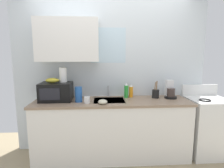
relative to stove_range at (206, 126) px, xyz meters
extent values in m
cube|color=silver|center=(-1.51, 0.35, 0.79)|extent=(3.10, 0.10, 2.50)
cube|color=white|center=(-2.15, 0.14, 1.33)|extent=(0.91, 0.32, 0.62)
cube|color=silver|center=(-1.55, 0.31, 1.27)|extent=(0.56, 0.02, 0.55)
cube|color=white|center=(-1.51, 0.00, -0.03)|extent=(2.30, 0.60, 0.86)
cube|color=#8C725B|center=(-1.51, 0.00, 0.42)|extent=(2.33, 0.63, 0.03)
cube|color=#9EA0A5|center=(-1.55, 0.02, 0.37)|extent=(0.46, 0.38, 0.14)
cylinder|color=#B2B5BA|center=(-1.55, 0.24, 0.53)|extent=(0.03, 0.03, 0.18)
cube|color=white|center=(0.00, 0.00, -0.01)|extent=(0.60, 0.60, 0.90)
torus|color=black|center=(-0.12, -0.10, 0.45)|extent=(0.17, 0.17, 0.02)
cube|color=white|center=(0.00, 0.28, 0.53)|extent=(0.60, 0.04, 0.18)
cube|color=black|center=(-2.34, 0.05, 0.58)|extent=(0.46, 0.34, 0.27)
cube|color=black|center=(-2.39, -0.13, 0.58)|extent=(0.28, 0.01, 0.17)
ellipsoid|color=gold|center=(-2.39, 0.05, 0.75)|extent=(0.20, 0.11, 0.07)
cylinder|color=white|center=(-2.24, 0.10, 0.82)|extent=(0.11, 0.11, 0.22)
cylinder|color=black|center=(-0.58, 0.08, 0.46)|extent=(0.19, 0.19, 0.03)
cylinder|color=#3F332D|center=(-0.58, 0.07, 0.54)|extent=(0.12, 0.12, 0.13)
cube|color=silver|center=(-0.58, 0.15, 0.59)|extent=(0.11, 0.09, 0.26)
cylinder|color=green|center=(-1.27, 0.16, 0.54)|extent=(0.06, 0.06, 0.20)
cone|color=white|center=(-1.27, 0.16, 0.66)|extent=(0.05, 0.05, 0.04)
cylinder|color=orange|center=(-1.19, 0.20, 0.53)|extent=(0.06, 0.06, 0.17)
cone|color=white|center=(-1.19, 0.20, 0.63)|extent=(0.05, 0.05, 0.04)
cylinder|color=#2659A5|center=(-2.00, -0.05, 0.55)|extent=(0.10, 0.10, 0.22)
cylinder|color=white|center=(-1.87, -0.14, 0.49)|extent=(0.08, 0.08, 0.09)
cylinder|color=black|center=(-0.81, 0.12, 0.51)|extent=(0.11, 0.11, 0.13)
cylinder|color=olive|center=(-0.82, 0.12, 0.59)|extent=(0.03, 0.03, 0.22)
cylinder|color=olive|center=(-0.79, 0.13, 0.60)|extent=(0.02, 0.03, 0.23)
cylinder|color=olive|center=(-0.81, 0.10, 0.59)|extent=(0.03, 0.03, 0.23)
ellipsoid|color=beige|center=(-1.65, -0.20, 0.47)|extent=(0.13, 0.13, 0.06)
camera|label=1|loc=(-1.68, -2.67, 1.12)|focal=29.38mm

